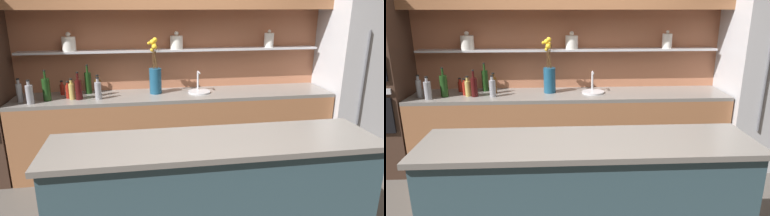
# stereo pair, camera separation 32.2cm
# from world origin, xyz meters

# --- Properties ---
(back_wall_unit) EXTENTS (5.20, 0.44, 2.60)m
(back_wall_unit) POSITION_xyz_m (-0.00, 1.53, 1.55)
(back_wall_unit) COLOR #A86647
(back_wall_unit) RESTS_ON ground_plane
(back_counter_unit) EXTENTS (3.71, 0.62, 0.92)m
(back_counter_unit) POSITION_xyz_m (-0.07, 1.24, 0.46)
(back_counter_unit) COLOR #99603D
(back_counter_unit) RESTS_ON ground_plane
(island_counter) EXTENTS (2.35, 0.61, 1.02)m
(island_counter) POSITION_xyz_m (0.00, -0.49, 0.51)
(island_counter) COLOR #334C56
(island_counter) RESTS_ON ground_plane
(refrigerator) EXTENTS (0.80, 0.73, 2.02)m
(refrigerator) POSITION_xyz_m (2.20, 1.20, 1.01)
(refrigerator) COLOR #B7B7BC
(refrigerator) RESTS_ON ground_plane
(flower_vase) EXTENTS (0.15, 0.19, 0.66)m
(flower_vase) POSITION_xyz_m (-0.32, 1.29, 1.12)
(flower_vase) COLOR navy
(flower_vase) RESTS_ON back_counter_unit
(sink_fixture) EXTENTS (0.27, 0.27, 0.25)m
(sink_fixture) POSITION_xyz_m (0.20, 1.25, 0.95)
(sink_fixture) COLOR #B7B7BC
(sink_fixture) RESTS_ON back_counter_unit
(bottle_sauce_0) EXTENTS (0.05, 0.05, 0.17)m
(bottle_sauce_0) POSITION_xyz_m (-1.39, 1.39, 0.99)
(bottle_sauce_0) COLOR maroon
(bottle_sauce_0) RESTS_ON back_counter_unit
(bottle_sauce_1) EXTENTS (0.06, 0.06, 0.20)m
(bottle_sauce_1) POSITION_xyz_m (-1.30, 1.23, 1.00)
(bottle_sauce_1) COLOR maroon
(bottle_sauce_1) RESTS_ON back_counter_unit
(bottle_spirit_2) EXTENTS (0.08, 0.08, 0.26)m
(bottle_spirit_2) POSITION_xyz_m (-1.66, 1.06, 1.03)
(bottle_spirit_2) COLOR gray
(bottle_spirit_2) RESTS_ON back_counter_unit
(bottle_spirit_3) EXTENTS (0.07, 0.07, 0.25)m
(bottle_spirit_3) POSITION_xyz_m (-0.98, 1.29, 1.02)
(bottle_spirit_3) COLOR #4C2D0C
(bottle_spirit_3) RESTS_ON back_counter_unit
(bottle_spirit_4) EXTENTS (0.06, 0.06, 0.26)m
(bottle_spirit_4) POSITION_xyz_m (-1.79, 1.15, 1.03)
(bottle_spirit_4) COLOR gray
(bottle_spirit_4) RESTS_ON back_counter_unit
(bottle_wine_5) EXTENTS (0.07, 0.07, 0.31)m
(bottle_wine_5) POSITION_xyz_m (-1.17, 1.15, 1.04)
(bottle_wine_5) COLOR #380C0C
(bottle_wine_5) RESTS_ON back_counter_unit
(bottle_spirit_6) EXTENTS (0.06, 0.06, 0.24)m
(bottle_spirit_6) POSITION_xyz_m (-1.25, 1.18, 1.02)
(bottle_spirit_6) COLOR tan
(bottle_spirit_6) RESTS_ON back_counter_unit
(bottle_spirit_7) EXTENTS (0.07, 0.07, 0.25)m
(bottle_spirit_7) POSITION_xyz_m (-0.96, 1.14, 1.02)
(bottle_spirit_7) COLOR gray
(bottle_spirit_7) RESTS_ON back_counter_unit
(bottle_wine_8) EXTENTS (0.08, 0.08, 0.34)m
(bottle_wine_8) POSITION_xyz_m (-1.51, 1.16, 1.05)
(bottle_wine_8) COLOR #193814
(bottle_wine_8) RESTS_ON back_counter_unit
(bottle_wine_9) EXTENTS (0.07, 0.07, 0.34)m
(bottle_wine_9) POSITION_xyz_m (-1.10, 1.42, 1.05)
(bottle_wine_9) COLOR #193814
(bottle_wine_9) RESTS_ON back_counter_unit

